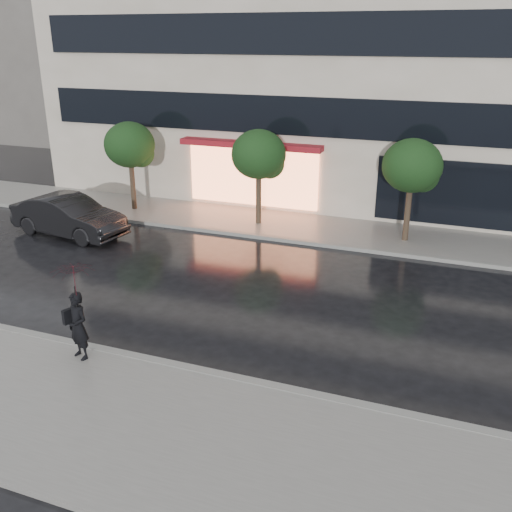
% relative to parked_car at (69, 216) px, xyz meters
% --- Properties ---
extents(ground, '(120.00, 120.00, 0.00)m').
position_rel_parked_car_xyz_m(ground, '(9.58, -6.20, -0.80)').
color(ground, black).
rests_on(ground, ground).
extents(sidewalk_near, '(60.00, 4.50, 0.12)m').
position_rel_parked_car_xyz_m(sidewalk_near, '(9.58, -9.45, -0.74)').
color(sidewalk_near, slate).
rests_on(sidewalk_near, ground).
extents(sidewalk_far, '(60.00, 3.50, 0.12)m').
position_rel_parked_car_xyz_m(sidewalk_far, '(9.58, 4.05, -0.74)').
color(sidewalk_far, slate).
rests_on(sidewalk_far, ground).
extents(curb_near, '(60.00, 0.25, 0.14)m').
position_rel_parked_car_xyz_m(curb_near, '(9.58, -7.20, -0.73)').
color(curb_near, gray).
rests_on(curb_near, ground).
extents(curb_far, '(60.00, 0.25, 0.14)m').
position_rel_parked_car_xyz_m(curb_far, '(9.58, 2.30, -0.73)').
color(curb_far, gray).
rests_on(curb_far, ground).
extents(bg_building_left, '(14.00, 10.00, 12.00)m').
position_rel_parked_car_xyz_m(bg_building_left, '(-18.42, 19.80, 5.20)').
color(bg_building_left, '#59544F').
rests_on(bg_building_left, ground).
extents(tree_far_west, '(2.20, 2.20, 3.99)m').
position_rel_parked_car_xyz_m(tree_far_west, '(0.64, 3.83, 2.13)').
color(tree_far_west, '#33261C').
rests_on(tree_far_west, ground).
extents(tree_mid_west, '(2.20, 2.20, 3.99)m').
position_rel_parked_car_xyz_m(tree_mid_west, '(6.64, 3.83, 2.13)').
color(tree_mid_west, '#33261C').
rests_on(tree_mid_west, ground).
extents(tree_mid_east, '(2.20, 2.20, 3.99)m').
position_rel_parked_car_xyz_m(tree_mid_east, '(12.64, 3.83, 2.13)').
color(tree_mid_east, '#33261C').
rests_on(tree_mid_east, ground).
extents(parked_car, '(5.01, 2.31, 1.59)m').
position_rel_parked_car_xyz_m(parked_car, '(0.00, 0.00, 0.00)').
color(parked_car, black).
rests_on(parked_car, ground).
extents(pedestrian_with_umbrella, '(1.27, 1.29, 2.45)m').
position_rel_parked_car_xyz_m(pedestrian_with_umbrella, '(6.29, -7.71, 0.95)').
color(pedestrian_with_umbrella, black).
rests_on(pedestrian_with_umbrella, sidewalk_near).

